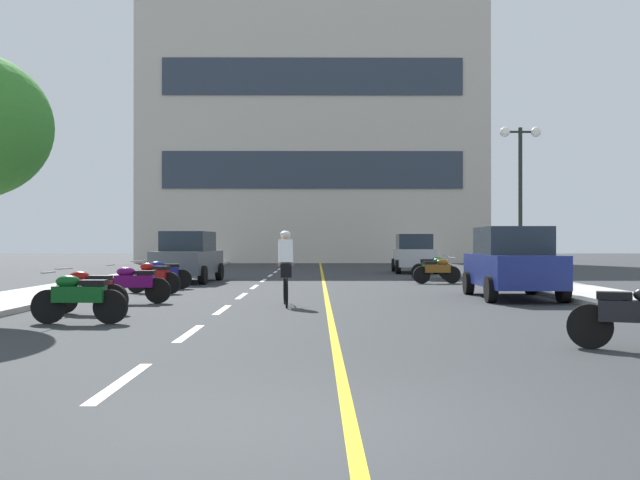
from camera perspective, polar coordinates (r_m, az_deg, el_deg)
name	(u,v)px	position (r m, az deg, el deg)	size (l,w,h in m)	color
ground_plane	(317,282)	(26.48, -0.26, -3.28)	(140.00, 140.00, 0.00)	#2D3033
curb_left	(138,276)	(30.34, -14.01, -2.77)	(2.40, 72.00, 0.12)	#B7B2A8
curb_right	(495,276)	(30.34, 13.48, -2.77)	(2.40, 72.00, 0.12)	#B7B2A8
lane_dash_0	(121,382)	(7.83, -15.24, -10.62)	(0.14, 2.20, 0.01)	silver
lane_dash_1	(190,333)	(11.70, -10.14, -7.16)	(0.14, 2.20, 0.01)	silver
lane_dash_2	(222,310)	(15.63, -7.62, -5.41)	(0.14, 2.20, 0.01)	silver
lane_dash_3	(242,296)	(19.60, -6.12, -4.35)	(0.14, 2.20, 0.01)	silver
lane_dash_4	(254,287)	(23.57, -5.13, -3.65)	(0.14, 2.20, 0.01)	silver
lane_dash_5	(263,280)	(27.55, -4.43, -3.16)	(0.14, 2.20, 0.01)	silver
lane_dash_6	(270,276)	(31.54, -3.90, -2.78)	(0.14, 2.20, 0.01)	silver
lane_dash_7	(275,272)	(35.53, -3.50, -2.49)	(0.14, 2.20, 0.01)	silver
lane_dash_8	(280,269)	(39.52, -3.17, -2.26)	(0.14, 2.20, 0.01)	silver
lane_dash_9	(283,266)	(43.51, -2.91, -2.08)	(0.14, 2.20, 0.01)	silver
lane_dash_10	(286,264)	(47.51, -2.69, -1.92)	(0.14, 2.20, 0.01)	silver
lane_dash_11	(288,263)	(51.50, -2.50, -1.79)	(0.14, 2.20, 0.01)	silver
centre_line_yellow	(323,278)	(29.48, 0.22, -2.96)	(0.12, 66.00, 0.01)	gold
office_building	(313,119)	(55.77, -0.56, 9.43)	(24.73, 9.21, 21.52)	beige
street_lamp_mid	(520,169)	(26.86, 15.35, 5.40)	(1.46, 0.36, 5.40)	black
parked_car_near	(512,262)	(19.26, 14.75, -1.70)	(1.99, 4.23, 1.82)	black
parked_car_mid	(188,257)	(26.64, -10.23, -1.29)	(2.16, 4.31, 1.82)	black
parked_car_far	(414,253)	(34.77, 7.34, -1.04)	(2.05, 4.26, 1.82)	black
motorcycle_1	(636,315)	(10.48, 23.40, -5.38)	(1.63, 0.81, 0.92)	black
motorcycle_2	(79,297)	(13.47, -18.30, -4.23)	(1.70, 0.60, 0.92)	black
motorcycle_3	(88,290)	(15.28, -17.63, -3.75)	(1.68, 0.67, 0.92)	black
motorcycle_4	(134,283)	(17.60, -14.31, -3.29)	(1.70, 0.60, 0.92)	black
motorcycle_5	(153,277)	(20.97, -12.89, -2.79)	(1.64, 0.80, 0.92)	black
motorcycle_6	(163,274)	(22.80, -12.13, -2.59)	(1.70, 0.60, 0.92)	black
motorcycle_7	(437,270)	(25.71, 9.13, -2.32)	(1.70, 0.60, 0.92)	black
motorcycle_8	(434,268)	(27.69, 8.87, -2.17)	(1.68, 0.65, 0.92)	black
motorcycle_9	(433,267)	(29.23, 8.80, -2.06)	(1.69, 0.62, 0.92)	black
cyclist_rider	(286,266)	(16.45, -2.70, -2.06)	(0.42, 1.77, 1.71)	black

